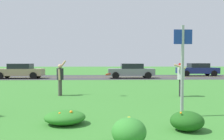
{
  "coord_description": "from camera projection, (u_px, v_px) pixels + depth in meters",
  "views": [
    {
      "loc": [
        -1.5,
        -2.02,
        1.72
      ],
      "look_at": [
        -1.09,
        9.51,
        1.29
      ],
      "focal_mm": 39.71,
      "sensor_mm": 36.0,
      "label": 1
    }
  ],
  "objects": [
    {
      "name": "ground_plane",
      "position": [
        130.0,
        91.0,
        14.15
      ],
      "size": [
        120.0,
        120.0,
        0.0
      ],
      "primitive_type": "plane",
      "color": "#387A2D"
    },
    {
      "name": "highway_strip",
      "position": [
        118.0,
        77.0,
        26.16
      ],
      "size": [
        120.0,
        7.7,
        0.01
      ],
      "primitive_type": "cube",
      "color": "#38383A",
      "rests_on": "ground"
    },
    {
      "name": "highway_center_stripe",
      "position": [
        118.0,
        77.0,
        26.16
      ],
      "size": [
        120.0,
        0.16,
        0.0
      ],
      "primitive_type": "cube",
      "color": "yellow",
      "rests_on": "ground"
    },
    {
      "name": "daylily_clump_front_right",
      "position": [
        65.0,
        117.0,
        6.71
      ],
      "size": [
        1.12,
        1.0,
        0.4
      ],
      "color": "#2D7526",
      "rests_on": "ground"
    },
    {
      "name": "daylily_clump_front_left",
      "position": [
        129.0,
        132.0,
        5.0
      ],
      "size": [
        0.71,
        0.72,
        0.57
      ],
      "color": "#337F2D",
      "rests_on": "ground"
    },
    {
      "name": "daylily_clump_front_center",
      "position": [
        187.0,
        121.0,
        6.08
      ],
      "size": [
        0.83,
        0.76,
        0.51
      ],
      "color": "#1E5619",
      "rests_on": "ground"
    },
    {
      "name": "sign_post_near_path",
      "position": [
        182.0,
        62.0,
        7.54
      ],
      "size": [
        0.56,
        0.1,
        2.8
      ],
      "color": "#93969B",
      "rests_on": "ground"
    },
    {
      "name": "person_thrower_dark_shirt",
      "position": [
        60.0,
        77.0,
        12.22
      ],
      "size": [
        0.46,
        0.5,
        1.75
      ],
      "color": "#232328",
      "rests_on": "ground"
    },
    {
      "name": "person_catcher_red_cap_gray_shirt",
      "position": [
        181.0,
        76.0,
        11.87
      ],
      "size": [
        0.57,
        0.51,
        1.61
      ],
      "color": "#B2B2B7",
      "rests_on": "ground"
    },
    {
      "name": "frisbee_red",
      "position": [
        108.0,
        74.0,
        11.98
      ],
      "size": [
        0.29,
        0.27,
        0.16
      ],
      "color": "red"
    },
    {
      "name": "car_navy_center_left",
      "position": [
        197.0,
        69.0,
        28.19
      ],
      "size": [
        4.5,
        2.0,
        1.45
      ],
      "color": "navy",
      "rests_on": "ground"
    },
    {
      "name": "car_gray_center_right",
      "position": [
        131.0,
        71.0,
        24.44
      ],
      "size": [
        4.5,
        2.0,
        1.45
      ],
      "color": "slate",
      "rests_on": "ground"
    },
    {
      "name": "car_tan_rightmost",
      "position": [
        20.0,
        71.0,
        24.06
      ],
      "size": [
        4.5,
        2.0,
        1.45
      ],
      "color": "#937F60",
      "rests_on": "ground"
    }
  ]
}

